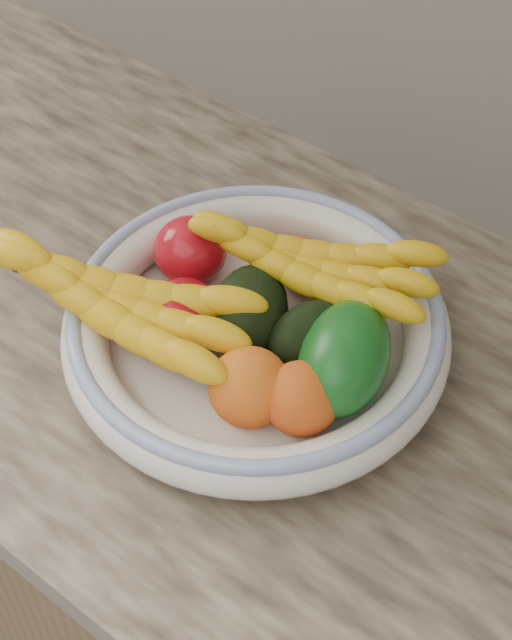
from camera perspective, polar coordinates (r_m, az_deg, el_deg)
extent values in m
cube|color=brown|center=(1.42, 0.51, -13.72)|extent=(2.40, 0.62, 0.86)
cube|color=tan|center=(1.04, 0.68, -2.25)|extent=(2.44, 0.66, 0.04)
cube|color=beige|center=(1.07, 11.52, 17.38)|extent=(2.40, 0.02, 0.50)
cylinder|color=silver|center=(1.01, 0.00, -1.94)|extent=(0.13, 0.13, 0.02)
cylinder|color=silver|center=(1.00, 0.00, -1.43)|extent=(0.32, 0.32, 0.01)
torus|color=silver|center=(0.98, 0.00, -0.46)|extent=(0.39, 0.39, 0.05)
torus|color=#3958A3|center=(0.96, 0.00, 0.39)|extent=(0.37, 0.37, 0.02)
ellipsoid|color=#F85105|center=(1.04, 2.21, 3.50)|extent=(0.06, 0.06, 0.05)
ellipsoid|color=#E14E04|center=(1.02, 4.30, 2.11)|extent=(0.07, 0.07, 0.05)
ellipsoid|color=#B60F1B|center=(1.04, -3.85, 4.06)|extent=(0.10, 0.10, 0.07)
ellipsoid|color=#9E0911|center=(0.98, -4.23, 0.25)|extent=(0.08, 0.08, 0.07)
ellipsoid|color=black|center=(0.97, -0.43, 0.41)|extent=(0.12, 0.14, 0.08)
ellipsoid|color=black|center=(0.96, 3.36, -0.88)|extent=(0.10, 0.11, 0.07)
ellipsoid|color=#0E4E15|center=(0.92, 5.16, -2.22)|extent=(0.15, 0.16, 0.11)
ellipsoid|color=orange|center=(0.91, -0.38, -3.93)|extent=(0.08, 0.08, 0.08)
ellipsoid|color=orange|center=(0.90, 2.68, -4.60)|extent=(0.09, 0.09, 0.07)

